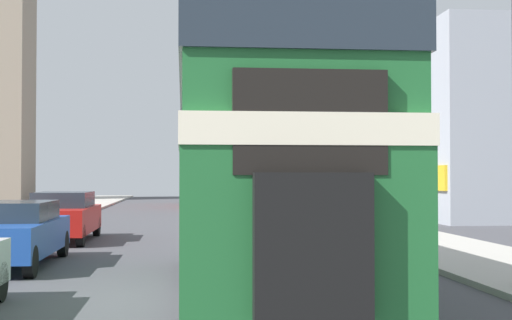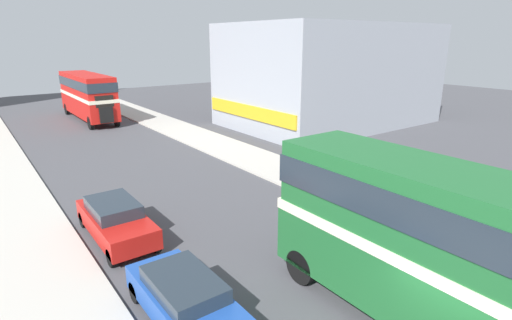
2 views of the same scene
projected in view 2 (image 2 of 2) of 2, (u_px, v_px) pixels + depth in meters
The scene contains 6 objects.
double_decker_bus at pixel (457, 249), 9.42m from camera, with size 2.51×10.40×4.49m.
bus_distant at pixel (87, 93), 37.62m from camera, with size 2.54×11.04×4.33m.
car_parked_mid at pixel (187, 302), 10.59m from camera, with size 1.72×4.67×1.42m.
car_parked_far at pixel (116, 220), 15.32m from camera, with size 1.79×4.61×1.50m.
pedestrian_walking at pixel (304, 158), 22.02m from camera, with size 0.36×0.36×1.80m.
shop_building_block at pixel (329, 75), 35.97m from camera, with size 17.90×11.84×8.71m.
Camera 2 is at (-7.75, -3.49, 7.42)m, focal length 28.00 mm.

